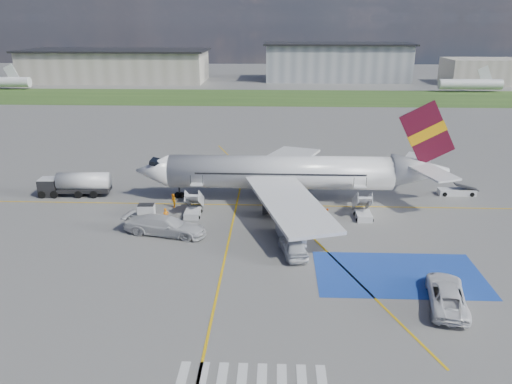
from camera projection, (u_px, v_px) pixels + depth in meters
ground at (280, 251)px, 46.28m from camera, size 400.00×400.00×0.00m
grass_strip at (278, 97)px, 135.88m from camera, size 400.00×30.00×0.01m
taxiway_line_main at (280, 205)px, 57.60m from camera, size 120.00×0.20×0.01m
taxiway_line_cross at (214, 309)px, 37.04m from camera, size 0.20×60.00×0.01m
taxiway_line_diag at (280, 205)px, 57.60m from camera, size 20.71×56.45×0.01m
staging_box at (399, 274)px, 42.13m from camera, size 14.00×8.00×0.01m
terminal_west at (116, 66)px, 169.34m from camera, size 60.00×22.00×10.00m
terminal_centre at (337, 63)px, 170.87m from camera, size 48.00×18.00×12.00m
terminal_east at (508, 71)px, 162.83m from camera, size 40.00×16.00×8.00m
airliner at (293, 172)px, 58.31m from camera, size 36.81×32.95×11.92m
airstairs_fwd at (193, 210)px, 54.65m from camera, size 1.90×5.20×3.60m
airstairs_aft at (363, 212)px, 53.94m from camera, size 1.90×5.20×3.60m
fuel_tanker at (76, 186)px, 60.53m from camera, size 8.51×2.78×2.87m
gpu_cart at (147, 211)px, 54.00m from camera, size 1.85×1.25×1.49m
belt_loader at (457, 192)px, 61.00m from camera, size 4.73×1.83×1.41m
car_silver_a at (293, 246)px, 45.37m from camera, size 2.98×5.33×1.71m
car_silver_b at (290, 234)px, 48.05m from camera, size 2.98×5.24×1.63m
van_white_a at (447, 291)px, 37.49m from camera, size 3.65×6.03×2.11m
van_white_b at (165, 223)px, 49.59m from camera, size 6.72×3.86×2.47m
crew_fwd at (166, 216)px, 52.13m from camera, size 0.77×0.68×1.76m
crew_nose at (173, 201)px, 56.78m from camera, size 0.71×0.86×1.61m
crew_aft at (327, 216)px, 52.17m from camera, size 0.65×1.09×1.74m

